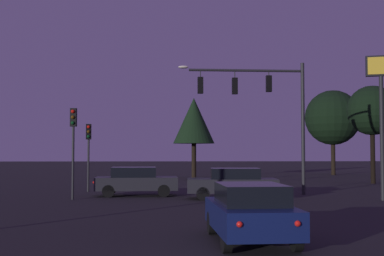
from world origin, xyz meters
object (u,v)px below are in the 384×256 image
object	(u,v)px
store_sign_illuminated	(381,94)
tree_left_far	(372,111)
tree_behind_sign	(194,121)
traffic_light_corner_left	(73,135)
traffic_signal_mast_arm	(264,100)
tree_center_horizon	(333,118)
car_nearside_lane	(250,212)
car_crossing_left	(136,181)
car_crossing_right	(233,183)
traffic_light_corner_right	(89,143)

from	to	relation	value
store_sign_illuminated	tree_left_far	bearing A→B (deg)	69.71
tree_behind_sign	tree_left_far	world-z (taller)	tree_left_far
traffic_light_corner_left	tree_left_far	size ratio (longest dim) A/B	0.62
store_sign_illuminated	tree_left_far	xyz separation A→B (m)	(4.58, 12.40, 0.20)
traffic_signal_mast_arm	tree_center_horizon	bearing A→B (deg)	63.59
car_nearside_lane	tree_behind_sign	bearing A→B (deg)	90.11
car_nearside_lane	car_crossing_left	world-z (taller)	same
car_crossing_right	tree_center_horizon	world-z (taller)	tree_center_horizon
traffic_signal_mast_arm	car_crossing_left	bearing A→B (deg)	-177.36
traffic_signal_mast_arm	car_crossing_right	size ratio (longest dim) A/B	1.58
store_sign_illuminated	tree_center_horizon	xyz separation A→B (m)	(6.00, 25.74, 0.58)
tree_behind_sign	car_nearside_lane	bearing A→B (deg)	-89.89
car_crossing_left	tree_left_far	distance (m)	19.63
traffic_light_corner_right	traffic_signal_mast_arm	bearing A→B (deg)	-13.37
store_sign_illuminated	car_crossing_right	bearing A→B (deg)	170.53
tree_left_far	tree_behind_sign	bearing A→B (deg)	148.84
traffic_light_corner_left	traffic_light_corner_right	distance (m)	4.69
traffic_light_corner_right	store_sign_illuminated	bearing A→B (deg)	-20.79
traffic_light_corner_right	tree_behind_sign	bearing A→B (deg)	64.71
traffic_light_corner_right	car_nearside_lane	bearing A→B (deg)	-67.33
car_crossing_left	store_sign_illuminated	world-z (taller)	store_sign_illuminated
tree_behind_sign	tree_center_horizon	distance (m)	15.27
traffic_signal_mast_arm	store_sign_illuminated	distance (m)	6.12
traffic_light_corner_left	car_nearside_lane	size ratio (longest dim) A/B	1.06
traffic_signal_mast_arm	car_crossing_left	xyz separation A→B (m)	(-6.93, -0.32, -4.37)
traffic_light_corner_left	traffic_light_corner_right	xyz separation A→B (m)	(-0.01, 4.68, -0.35)
traffic_light_corner_left	tree_center_horizon	world-z (taller)	tree_center_horizon
traffic_signal_mast_arm	car_crossing_left	world-z (taller)	traffic_signal_mast_arm
car_crossing_left	tree_left_far	xyz separation A→B (m)	(16.64, 9.37, 4.54)
car_crossing_left	tree_behind_sign	xyz separation A→B (m)	(3.87, 17.09, 4.22)
traffic_signal_mast_arm	tree_center_horizon	xyz separation A→B (m)	(11.12, 22.39, 0.55)
traffic_light_corner_right	tree_behind_sign	world-z (taller)	tree_behind_sign
traffic_signal_mast_arm	tree_center_horizon	size ratio (longest dim) A/B	0.85
car_nearside_lane	car_crossing_right	distance (m)	11.98
car_crossing_right	tree_left_far	world-z (taller)	tree_left_far
traffic_light_corner_left	store_sign_illuminated	bearing A→B (deg)	-3.87
car_nearside_lane	car_crossing_left	size ratio (longest dim) A/B	0.95
store_sign_illuminated	car_nearside_lane	bearing A→B (deg)	-127.08
car_nearside_lane	store_sign_illuminated	world-z (taller)	store_sign_illuminated
traffic_light_corner_left	tree_left_far	world-z (taller)	tree_left_far
tree_left_far	tree_center_horizon	bearing A→B (deg)	83.95
traffic_signal_mast_arm	car_crossing_left	size ratio (longest dim) A/B	1.62
traffic_signal_mast_arm	traffic_light_corner_left	bearing A→B (deg)	-166.69
tree_behind_sign	tree_left_far	size ratio (longest dim) A/B	0.98
tree_left_far	traffic_light_corner_left	bearing A→B (deg)	-149.81
traffic_signal_mast_arm	car_nearside_lane	world-z (taller)	traffic_signal_mast_arm
traffic_light_corner_right	tree_left_far	world-z (taller)	tree_left_far
traffic_signal_mast_arm	traffic_light_corner_right	size ratio (longest dim) A/B	1.83
traffic_signal_mast_arm	car_crossing_right	distance (m)	5.26
car_crossing_left	tree_center_horizon	size ratio (longest dim) A/B	0.53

